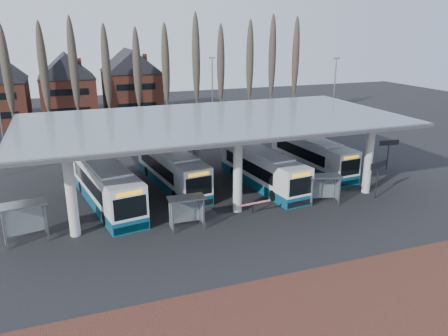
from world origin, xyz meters
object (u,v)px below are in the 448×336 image
object	(u,v)px
bus_0	(106,184)
bus_2	(262,169)
shelter_0	(23,213)
bus_3	(311,154)
bus_1	(171,169)
shelter_1	(186,205)
shelter_2	(324,183)

from	to	relation	value
bus_0	bus_2	size ratio (longest dim) A/B	1.08
bus_0	shelter_0	size ratio (longest dim) A/B	4.07
bus_2	bus_3	bearing A→B (deg)	15.77
bus_0	bus_3	world-z (taller)	bus_0
bus_0	bus_1	xyz separation A→B (m)	(5.98, 2.42, -0.07)
bus_0	bus_3	size ratio (longest dim) A/B	1.10
bus_0	bus_2	distance (m)	13.65
bus_1	shelter_0	distance (m)	13.81
bus_2	shelter_0	distance (m)	19.89
bus_0	bus_3	xyz separation A→B (m)	(20.39, 2.34, -0.13)
shelter_0	shelter_1	bearing A→B (deg)	-18.70
bus_0	bus_1	bearing A→B (deg)	12.51
bus_3	shelter_2	xyz separation A→B (m)	(-3.90, -8.36, 0.26)
bus_0	shelter_1	distance (m)	8.26
shelter_1	bus_0	bearing A→B (deg)	126.94
shelter_0	shelter_2	bearing A→B (deg)	-11.90
bus_2	shelter_2	size ratio (longest dim) A/B	4.16
shelter_1	shelter_2	size ratio (longest dim) A/B	0.92
bus_1	shelter_1	xyz separation A→B (m)	(-1.14, -9.11, 0.18)
bus_3	shelter_2	size ratio (longest dim) A/B	4.10
bus_0	shelter_0	world-z (taller)	bus_0
bus_1	shelter_0	xyz separation A→B (m)	(-11.72, -7.29, 0.42)
bus_2	shelter_2	world-z (taller)	bus_2
shelter_1	shelter_2	bearing A→B (deg)	4.34
bus_1	shelter_2	xyz separation A→B (m)	(10.51, -8.44, 0.20)
bus_2	shelter_1	world-z (taller)	bus_2
bus_0	shelter_0	distance (m)	7.53
bus_0	shelter_2	world-z (taller)	bus_0
shelter_0	bus_1	bearing A→B (deg)	22.94
bus_2	shelter_2	xyz separation A→B (m)	(2.85, -5.63, 0.24)
bus_1	shelter_1	bearing A→B (deg)	-104.62
bus_1	bus_2	xyz separation A→B (m)	(7.66, -2.81, -0.04)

